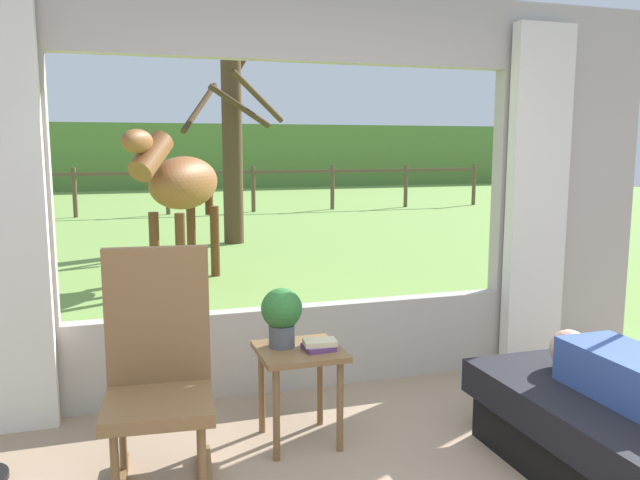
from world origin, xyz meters
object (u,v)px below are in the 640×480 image
object	(u,v)px
side_table	(299,366)
potted_plant	(282,313)
horse	(181,185)
pasture_tree	(233,143)
rocking_chair	(159,374)
book_stack	(319,345)

from	to	relation	value
side_table	potted_plant	xyz separation A→B (m)	(-0.08, 0.06, 0.28)
horse	pasture_tree	xyz separation A→B (m)	(1.10, 2.89, 0.48)
pasture_tree	potted_plant	bearing A→B (deg)	-97.97
rocking_chair	side_table	xyz separation A→B (m)	(0.74, 0.23, -0.12)
book_stack	pasture_tree	bearing A→B (deg)	83.54
side_table	book_stack	size ratio (longest dim) A/B	2.88
rocking_chair	horse	distance (m)	4.47
pasture_tree	horse	bearing A→B (deg)	-110.86
side_table	potted_plant	world-z (taller)	potted_plant
horse	pasture_tree	bearing A→B (deg)	-76.34
book_stack	horse	xyz separation A→B (m)	(-0.30, 4.21, 0.61)
rocking_chair	pasture_tree	distance (m)	7.54
potted_plant	horse	distance (m)	4.13
rocking_chair	side_table	bearing A→B (deg)	22.79
potted_plant	pasture_tree	bearing A→B (deg)	82.03
side_table	potted_plant	bearing A→B (deg)	143.13
rocking_chair	book_stack	xyz separation A→B (m)	(0.83, 0.18, 0.00)
rocking_chair	book_stack	bearing A→B (deg)	17.58
side_table	book_stack	world-z (taller)	book_stack
book_stack	horse	bearing A→B (deg)	94.01
horse	side_table	bearing A→B (deg)	127.29
rocking_chair	potted_plant	size ratio (longest dim) A/B	3.50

